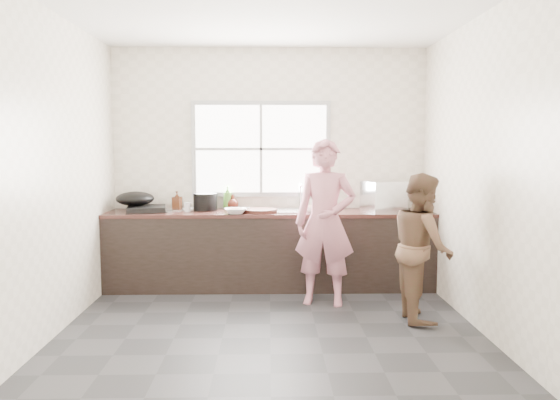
{
  "coord_description": "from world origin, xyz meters",
  "views": [
    {
      "loc": [
        -0.01,
        -4.74,
        1.59
      ],
      "look_at": [
        0.1,
        0.65,
        1.05
      ],
      "focal_mm": 35.0,
      "sensor_mm": 36.0,
      "label": 1
    }
  ],
  "objects_px": {
    "woman": "(325,228)",
    "glass_jar": "(187,207)",
    "bottle_brown_short": "(233,203)",
    "bowl_mince": "(236,211)",
    "pot_lid_left": "(168,211)",
    "bottle_green": "(228,197)",
    "pot_lid_right": "(176,210)",
    "cutting_board": "(260,211)",
    "bowl_held": "(320,209)",
    "bowl_crabs": "(316,210)",
    "plate_food": "(191,209)",
    "dish_rack": "(384,196)",
    "wok": "(135,199)",
    "burner": "(147,209)",
    "black_pot": "(205,202)",
    "person_side": "(422,247)",
    "bottle_brown_tall": "(177,201)"
  },
  "relations": [
    {
      "from": "bowl_crabs",
      "to": "dish_rack",
      "type": "bearing_deg",
      "value": 18.82
    },
    {
      "from": "bowl_crabs",
      "to": "plate_food",
      "type": "bearing_deg",
      "value": 164.5
    },
    {
      "from": "plate_food",
      "to": "bottle_brown_short",
      "type": "xyz_separation_m",
      "value": [
        0.47,
        0.03,
        0.07
      ]
    },
    {
      "from": "bottle_green",
      "to": "wok",
      "type": "distance_m",
      "value": 1.03
    },
    {
      "from": "black_pot",
      "to": "pot_lid_right",
      "type": "relative_size",
      "value": 0.99
    },
    {
      "from": "cutting_board",
      "to": "bowl_crabs",
      "type": "height_order",
      "value": "bowl_crabs"
    },
    {
      "from": "cutting_board",
      "to": "bowl_held",
      "type": "relative_size",
      "value": 1.93
    },
    {
      "from": "woman",
      "to": "glass_jar",
      "type": "height_order",
      "value": "woman"
    },
    {
      "from": "woman",
      "to": "burner",
      "type": "xyz_separation_m",
      "value": [
        -1.92,
        0.66,
        0.12
      ]
    },
    {
      "from": "wok",
      "to": "bowl_held",
      "type": "bearing_deg",
      "value": -2.06
    },
    {
      "from": "bottle_brown_tall",
      "to": "pot_lid_right",
      "type": "relative_size",
      "value": 0.7
    },
    {
      "from": "bowl_crabs",
      "to": "pot_lid_right",
      "type": "distance_m",
      "value": 1.6
    },
    {
      "from": "bowl_mince",
      "to": "pot_lid_left",
      "type": "relative_size",
      "value": 1.11
    },
    {
      "from": "woman",
      "to": "pot_lid_left",
      "type": "distance_m",
      "value": 1.8
    },
    {
      "from": "black_pot",
      "to": "pot_lid_left",
      "type": "height_order",
      "value": "black_pot"
    },
    {
      "from": "bottle_green",
      "to": "pot_lid_right",
      "type": "distance_m",
      "value": 0.6
    },
    {
      "from": "bottle_green",
      "to": "burner",
      "type": "height_order",
      "value": "bottle_green"
    },
    {
      "from": "bowl_mince",
      "to": "wok",
      "type": "relative_size",
      "value": 0.58
    },
    {
      "from": "burner",
      "to": "bottle_green",
      "type": "bearing_deg",
      "value": 14.41
    },
    {
      "from": "bowl_crabs",
      "to": "woman",
      "type": "bearing_deg",
      "value": -83.69
    },
    {
      "from": "woman",
      "to": "cutting_board",
      "type": "distance_m",
      "value": 0.87
    },
    {
      "from": "person_side",
      "to": "dish_rack",
      "type": "xyz_separation_m",
      "value": [
        -0.1,
        1.22,
        0.35
      ]
    },
    {
      "from": "plate_food",
      "to": "bottle_brown_short",
      "type": "relative_size",
      "value": 1.31
    },
    {
      "from": "woman",
      "to": "wok",
      "type": "relative_size",
      "value": 3.69
    },
    {
      "from": "woman",
      "to": "cutting_board",
      "type": "relative_size",
      "value": 4.05
    },
    {
      "from": "pot_lid_left",
      "to": "glass_jar",
      "type": "bearing_deg",
      "value": 1.73
    },
    {
      "from": "bowl_crabs",
      "to": "pot_lid_left",
      "type": "bearing_deg",
      "value": 173.05
    },
    {
      "from": "pot_lid_left",
      "to": "cutting_board",
      "type": "bearing_deg",
      "value": -4.6
    },
    {
      "from": "person_side",
      "to": "bowl_crabs",
      "type": "height_order",
      "value": "person_side"
    },
    {
      "from": "dish_rack",
      "to": "pot_lid_left",
      "type": "xyz_separation_m",
      "value": [
        -2.41,
        -0.07,
        -0.16
      ]
    },
    {
      "from": "bowl_crabs",
      "to": "wok",
      "type": "distance_m",
      "value": 2.02
    },
    {
      "from": "person_side",
      "to": "pot_lid_right",
      "type": "distance_m",
      "value": 2.77
    },
    {
      "from": "cutting_board",
      "to": "glass_jar",
      "type": "relative_size",
      "value": 3.84
    },
    {
      "from": "bowl_held",
      "to": "wok",
      "type": "distance_m",
      "value": 2.07
    },
    {
      "from": "bowl_held",
      "to": "pot_lid_right",
      "type": "bearing_deg",
      "value": 175.43
    },
    {
      "from": "bowl_mince",
      "to": "pot_lid_left",
      "type": "distance_m",
      "value": 0.79
    },
    {
      "from": "black_pot",
      "to": "wok",
      "type": "bearing_deg",
      "value": -177.44
    },
    {
      "from": "bowl_mince",
      "to": "plate_food",
      "type": "height_order",
      "value": "bowl_mince"
    },
    {
      "from": "pot_lid_left",
      "to": "pot_lid_right",
      "type": "bearing_deg",
      "value": 61.19
    },
    {
      "from": "woman",
      "to": "pot_lid_left",
      "type": "xyz_separation_m",
      "value": [
        -1.68,
        0.65,
        0.09
      ]
    },
    {
      "from": "bottle_green",
      "to": "burner",
      "type": "distance_m",
      "value": 0.92
    },
    {
      "from": "black_pot",
      "to": "bottle_brown_short",
      "type": "bearing_deg",
      "value": 22.52
    },
    {
      "from": "cutting_board",
      "to": "bowl_held",
      "type": "height_order",
      "value": "bowl_held"
    },
    {
      "from": "bowl_crabs",
      "to": "dish_rack",
      "type": "distance_m",
      "value": 0.84
    },
    {
      "from": "bowl_held",
      "to": "wok",
      "type": "xyz_separation_m",
      "value": [
        -2.06,
        0.07,
        0.11
      ]
    },
    {
      "from": "bowl_held",
      "to": "pot_lid_left",
      "type": "relative_size",
      "value": 0.91
    },
    {
      "from": "bowl_crabs",
      "to": "bottle_brown_short",
      "type": "relative_size",
      "value": 1.36
    },
    {
      "from": "dish_rack",
      "to": "bottle_green",
      "type": "bearing_deg",
      "value": 150.96
    },
    {
      "from": "bowl_held",
      "to": "dish_rack",
      "type": "relative_size",
      "value": 0.45
    },
    {
      "from": "bottle_brown_short",
      "to": "glass_jar",
      "type": "bearing_deg",
      "value": -156.01
    }
  ]
}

